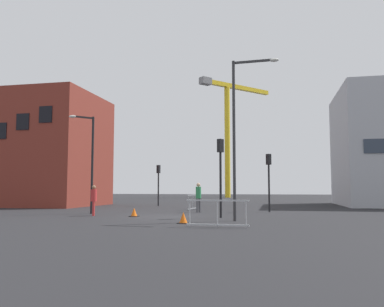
{
  "coord_description": "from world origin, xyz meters",
  "views": [
    {
      "loc": [
        5.74,
        -21.02,
        1.53
      ],
      "look_at": [
        0.0,
        6.21,
        3.96
      ],
      "focal_mm": 37.33,
      "sensor_mm": 36.0,
      "label": 1
    }
  ],
  "objects_px": {
    "pedestrian_walking": "(198,195)",
    "pedestrian_waiting": "(94,198)",
    "construction_crane": "(228,120)",
    "traffic_light_island": "(269,173)",
    "traffic_light_median": "(158,178)",
    "traffic_cone_on_verge": "(134,213)",
    "traffic_cone_orange": "(183,218)",
    "traffic_light_crosswalk": "(221,165)",
    "streetlamp_short": "(89,155)",
    "streetlamp_tall": "(240,124)"
  },
  "relations": [
    {
      "from": "traffic_cone_orange",
      "to": "traffic_light_crosswalk",
      "type": "bearing_deg",
      "value": 72.55
    },
    {
      "from": "pedestrian_walking",
      "to": "traffic_light_median",
      "type": "bearing_deg",
      "value": 121.68
    },
    {
      "from": "traffic_light_island",
      "to": "pedestrian_waiting",
      "type": "xyz_separation_m",
      "value": [
        -9.54,
        -5.75,
        -1.56
      ]
    },
    {
      "from": "construction_crane",
      "to": "traffic_light_island",
      "type": "distance_m",
      "value": 41.07
    },
    {
      "from": "pedestrian_walking",
      "to": "pedestrian_waiting",
      "type": "height_order",
      "value": "pedestrian_walking"
    },
    {
      "from": "streetlamp_tall",
      "to": "pedestrian_waiting",
      "type": "height_order",
      "value": "streetlamp_tall"
    },
    {
      "from": "traffic_light_median",
      "to": "traffic_cone_on_verge",
      "type": "height_order",
      "value": "traffic_light_median"
    },
    {
      "from": "pedestrian_walking",
      "to": "pedestrian_waiting",
      "type": "xyz_separation_m",
      "value": [
        -5.15,
        -4.23,
        -0.12
      ]
    },
    {
      "from": "traffic_light_crosswalk",
      "to": "traffic_cone_orange",
      "type": "height_order",
      "value": "traffic_light_crosswalk"
    },
    {
      "from": "streetlamp_tall",
      "to": "traffic_light_crosswalk",
      "type": "bearing_deg",
      "value": 121.19
    },
    {
      "from": "construction_crane",
      "to": "traffic_cone_on_verge",
      "type": "height_order",
      "value": "construction_crane"
    },
    {
      "from": "construction_crane",
      "to": "pedestrian_walking",
      "type": "xyz_separation_m",
      "value": [
        2.77,
        -40.62,
        -11.77
      ]
    },
    {
      "from": "streetlamp_tall",
      "to": "traffic_cone_orange",
      "type": "height_order",
      "value": "streetlamp_tall"
    },
    {
      "from": "pedestrian_waiting",
      "to": "traffic_cone_on_verge",
      "type": "xyz_separation_m",
      "value": [
        2.42,
        -0.09,
        -0.77
      ]
    },
    {
      "from": "traffic_light_crosswalk",
      "to": "traffic_cone_orange",
      "type": "bearing_deg",
      "value": -107.45
    },
    {
      "from": "traffic_light_median",
      "to": "traffic_cone_on_verge",
      "type": "bearing_deg",
      "value": -79.07
    },
    {
      "from": "construction_crane",
      "to": "traffic_light_crosswalk",
      "type": "distance_m",
      "value": 46.23
    },
    {
      "from": "pedestrian_waiting",
      "to": "pedestrian_walking",
      "type": "bearing_deg",
      "value": 39.43
    },
    {
      "from": "streetlamp_tall",
      "to": "traffic_cone_orange",
      "type": "xyz_separation_m",
      "value": [
        -2.35,
        -1.68,
        -4.33
      ]
    },
    {
      "from": "streetlamp_tall",
      "to": "pedestrian_waiting",
      "type": "distance_m",
      "value": 9.3
    },
    {
      "from": "pedestrian_walking",
      "to": "traffic_cone_on_verge",
      "type": "bearing_deg",
      "value": -122.21
    },
    {
      "from": "streetlamp_short",
      "to": "traffic_light_crosswalk",
      "type": "bearing_deg",
      "value": -10.05
    },
    {
      "from": "streetlamp_short",
      "to": "traffic_cone_orange",
      "type": "bearing_deg",
      "value": -35.94
    },
    {
      "from": "construction_crane",
      "to": "traffic_light_island",
      "type": "bearing_deg",
      "value": -79.62
    },
    {
      "from": "traffic_cone_on_verge",
      "to": "streetlamp_tall",
      "type": "bearing_deg",
      "value": -17.78
    },
    {
      "from": "traffic_cone_on_verge",
      "to": "traffic_light_median",
      "type": "bearing_deg",
      "value": 100.93
    },
    {
      "from": "pedestrian_waiting",
      "to": "traffic_cone_orange",
      "type": "xyz_separation_m",
      "value": [
        6.01,
        -3.68,
        -0.76
      ]
    },
    {
      "from": "traffic_light_island",
      "to": "traffic_cone_on_verge",
      "type": "xyz_separation_m",
      "value": [
        -7.11,
        -5.83,
        -2.33
      ]
    },
    {
      "from": "pedestrian_walking",
      "to": "streetlamp_tall",
      "type": "bearing_deg",
      "value": -62.72
    },
    {
      "from": "streetlamp_short",
      "to": "traffic_cone_orange",
      "type": "relative_size",
      "value": 12.02
    },
    {
      "from": "streetlamp_tall",
      "to": "streetlamp_short",
      "type": "distance_m",
      "value": 10.06
    },
    {
      "from": "traffic_light_island",
      "to": "traffic_light_crosswalk",
      "type": "height_order",
      "value": "traffic_light_crosswalk"
    },
    {
      "from": "construction_crane",
      "to": "pedestrian_waiting",
      "type": "distance_m",
      "value": 46.46
    },
    {
      "from": "traffic_light_island",
      "to": "pedestrian_waiting",
      "type": "distance_m",
      "value": 11.24
    },
    {
      "from": "traffic_light_median",
      "to": "traffic_cone_orange",
      "type": "distance_m",
      "value": 17.51
    },
    {
      "from": "streetlamp_tall",
      "to": "construction_crane",
      "type": "bearing_deg",
      "value": 97.28
    },
    {
      "from": "traffic_light_island",
      "to": "traffic_cone_on_verge",
      "type": "relative_size",
      "value": 8.0
    },
    {
      "from": "construction_crane",
      "to": "traffic_cone_orange",
      "type": "bearing_deg",
      "value": -85.72
    },
    {
      "from": "streetlamp_tall",
      "to": "traffic_light_island",
      "type": "xyz_separation_m",
      "value": [
        1.18,
        7.74,
        -2.01
      ]
    },
    {
      "from": "streetlamp_short",
      "to": "traffic_light_island",
      "type": "height_order",
      "value": "streetlamp_short"
    },
    {
      "from": "construction_crane",
      "to": "traffic_light_crosswalk",
      "type": "height_order",
      "value": "construction_crane"
    },
    {
      "from": "traffic_light_median",
      "to": "pedestrian_walking",
      "type": "height_order",
      "value": "traffic_light_median"
    },
    {
      "from": "traffic_cone_on_verge",
      "to": "traffic_cone_orange",
      "type": "height_order",
      "value": "traffic_cone_orange"
    },
    {
      "from": "pedestrian_walking",
      "to": "traffic_cone_on_verge",
      "type": "height_order",
      "value": "pedestrian_walking"
    },
    {
      "from": "traffic_cone_orange",
      "to": "construction_crane",
      "type": "bearing_deg",
      "value": 94.28
    },
    {
      "from": "traffic_light_island",
      "to": "pedestrian_waiting",
      "type": "bearing_deg",
      "value": -148.94
    },
    {
      "from": "construction_crane",
      "to": "streetlamp_short",
      "type": "relative_size",
      "value": 3.27
    },
    {
      "from": "traffic_light_crosswalk",
      "to": "streetlamp_tall",
      "type": "bearing_deg",
      "value": -58.81
    },
    {
      "from": "traffic_light_crosswalk",
      "to": "streetlamp_short",
      "type": "bearing_deg",
      "value": 169.95
    },
    {
      "from": "pedestrian_walking",
      "to": "traffic_cone_on_verge",
      "type": "distance_m",
      "value": 5.18
    }
  ]
}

